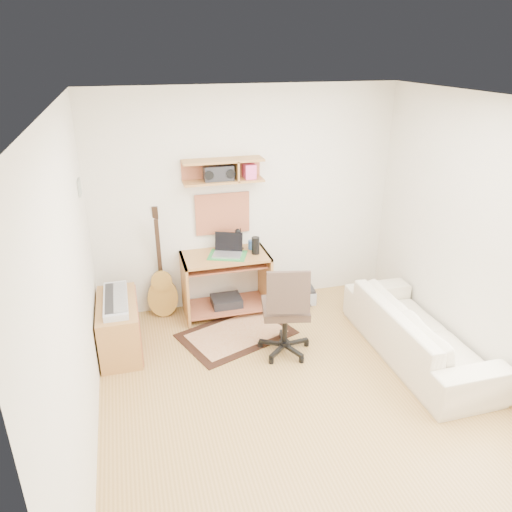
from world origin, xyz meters
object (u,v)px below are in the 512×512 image
object	(u,v)px
task_chair	(285,308)
sofa	(419,323)
desk	(226,284)
printer	(294,294)
cabinet	(119,326)

from	to	relation	value
task_chair	sofa	world-z (taller)	task_chair
desk	sofa	world-z (taller)	sofa
task_chair	printer	xyz separation A→B (m)	(0.47, 1.03, -0.43)
task_chair	desk	bearing A→B (deg)	125.44
printer	sofa	xyz separation A→B (m)	(0.83, -1.45, 0.29)
desk	sofa	bearing A→B (deg)	-39.03
desk	printer	xyz separation A→B (m)	(0.89, 0.07, -0.29)
desk	cabinet	size ratio (longest dim) A/B	1.11
cabinet	printer	size ratio (longest dim) A/B	1.86
desk	printer	bearing A→B (deg)	4.22
desk	task_chair	distance (m)	1.06
desk	cabinet	world-z (taller)	desk
cabinet	sofa	xyz separation A→B (m)	(2.96, -0.92, 0.10)
desk	printer	distance (m)	0.93
task_chair	sofa	xyz separation A→B (m)	(1.30, -0.42, -0.14)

